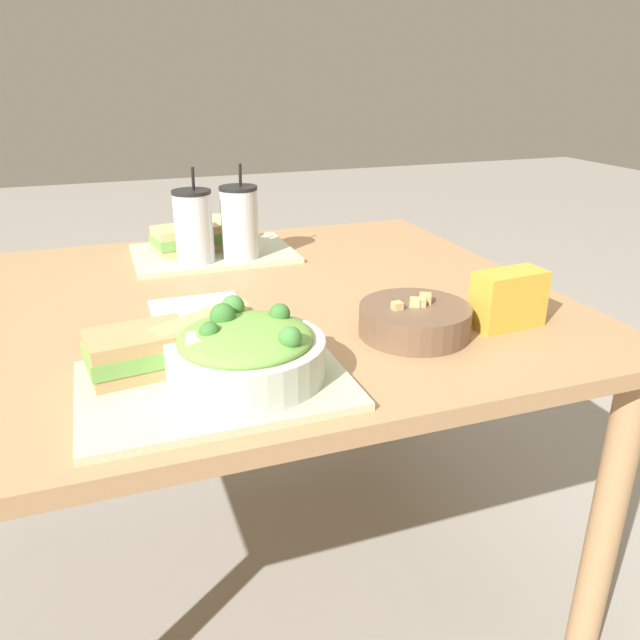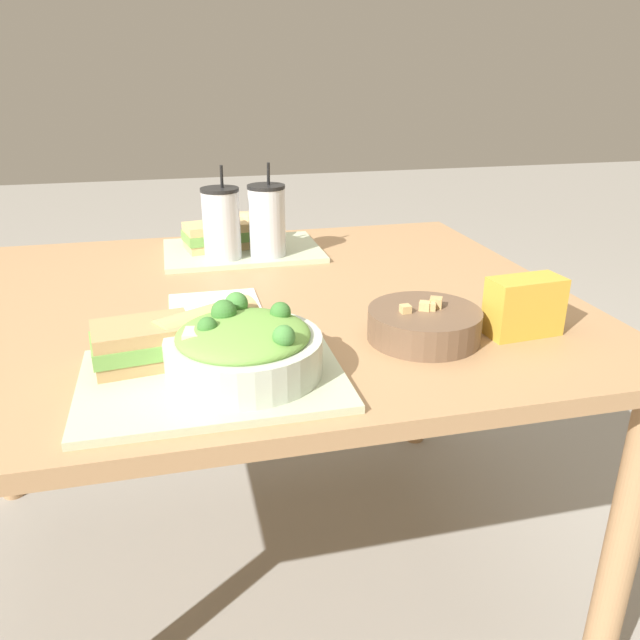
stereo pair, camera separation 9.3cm
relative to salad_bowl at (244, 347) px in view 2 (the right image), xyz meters
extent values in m
plane|color=gray|center=(0.02, 0.36, -0.77)|extent=(12.00, 12.00, 0.00)
cube|color=#A37A51|center=(0.02, 0.36, -0.07)|extent=(1.36, 1.05, 0.03)
cylinder|color=#A37A51|center=(0.64, -0.11, -0.43)|extent=(0.06, 0.06, 0.69)
cylinder|color=#A37A51|center=(0.64, 0.82, -0.43)|extent=(0.06, 0.06, 0.69)
cube|color=#B2BC99|center=(-0.05, 0.00, -0.05)|extent=(0.38, 0.27, 0.01)
cube|color=#B2BC99|center=(0.08, 0.68, -0.05)|extent=(0.38, 0.27, 0.01)
cylinder|color=beige|center=(0.00, 0.00, -0.01)|extent=(0.23, 0.23, 0.06)
ellipsoid|color=#6B9E42|center=(0.00, 0.00, 0.02)|extent=(0.20, 0.20, 0.04)
sphere|color=#38702D|center=(-0.05, 0.00, 0.04)|extent=(0.03, 0.03, 0.03)
sphere|color=#427F38|center=(0.00, 0.08, 0.04)|extent=(0.04, 0.04, 0.04)
sphere|color=#427F38|center=(0.05, -0.06, 0.04)|extent=(0.03, 0.03, 0.03)
sphere|color=#38702D|center=(-0.01, 0.08, 0.03)|extent=(0.03, 0.03, 0.03)
sphere|color=#38702D|center=(0.06, 0.03, 0.04)|extent=(0.03, 0.03, 0.03)
sphere|color=#38702D|center=(-0.02, 0.04, 0.04)|extent=(0.04, 0.04, 0.04)
cube|color=beige|center=(0.01, -0.01, 0.03)|extent=(0.05, 0.06, 0.01)
cube|color=beige|center=(-0.02, -0.01, 0.03)|extent=(0.04, 0.04, 0.01)
cube|color=beige|center=(-0.06, -0.01, 0.03)|extent=(0.06, 0.05, 0.01)
cylinder|color=brown|center=(0.31, 0.08, -0.03)|extent=(0.19, 0.19, 0.05)
cylinder|color=#4C2814|center=(0.31, 0.08, -0.01)|extent=(0.17, 0.17, 0.01)
cube|color=tan|center=(0.31, 0.08, 0.00)|extent=(0.02, 0.02, 0.02)
cube|color=tan|center=(0.28, 0.07, 0.00)|extent=(0.02, 0.02, 0.02)
cube|color=tan|center=(0.32, 0.08, 0.00)|extent=(0.02, 0.02, 0.02)
cube|color=tan|center=(0.34, 0.09, 0.01)|extent=(0.03, 0.03, 0.02)
cube|color=tan|center=(-0.14, 0.07, -0.03)|extent=(0.16, 0.11, 0.02)
cube|color=#6B9E47|center=(-0.14, 0.07, -0.01)|extent=(0.16, 0.12, 0.02)
cube|color=tan|center=(-0.14, 0.07, 0.01)|extent=(0.16, 0.11, 0.02)
cylinder|color=tan|center=(-0.05, 0.09, -0.01)|extent=(0.18, 0.14, 0.07)
cylinder|color=beige|center=(0.02, 0.13, -0.01)|extent=(0.04, 0.06, 0.07)
cube|color=tan|center=(0.02, 0.70, -0.03)|extent=(0.16, 0.12, 0.02)
cube|color=#6B9E47|center=(0.02, 0.70, -0.01)|extent=(0.17, 0.12, 0.02)
cube|color=tan|center=(0.02, 0.70, 0.01)|extent=(0.16, 0.12, 0.02)
cylinder|color=tan|center=(0.09, 0.78, -0.01)|extent=(0.17, 0.11, 0.07)
cylinder|color=beige|center=(0.17, 0.75, -0.01)|extent=(0.02, 0.06, 0.07)
cylinder|color=silver|center=(0.03, 0.61, 0.04)|extent=(0.09, 0.09, 0.16)
cylinder|color=black|center=(0.03, 0.61, 0.03)|extent=(0.08, 0.08, 0.13)
cylinder|color=black|center=(0.03, 0.61, 0.12)|extent=(0.09, 0.09, 0.01)
cylinder|color=black|center=(0.03, 0.61, 0.14)|extent=(0.01, 0.02, 0.06)
cylinder|color=silver|center=(0.13, 0.61, 0.04)|extent=(0.09, 0.09, 0.16)
cylinder|color=maroon|center=(0.13, 0.61, 0.03)|extent=(0.08, 0.08, 0.13)
cylinder|color=black|center=(0.13, 0.61, 0.12)|extent=(0.09, 0.09, 0.01)
cylinder|color=black|center=(0.14, 0.61, 0.15)|extent=(0.01, 0.02, 0.06)
cube|color=gold|center=(0.49, 0.06, 0.00)|extent=(0.13, 0.07, 0.10)
cube|color=silver|center=(-0.02, 0.34, -0.05)|extent=(0.17, 0.12, 0.00)
camera|label=1|loc=(-0.17, -0.80, 0.38)|focal=35.00mm
camera|label=2|loc=(-0.09, -0.83, 0.38)|focal=35.00mm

